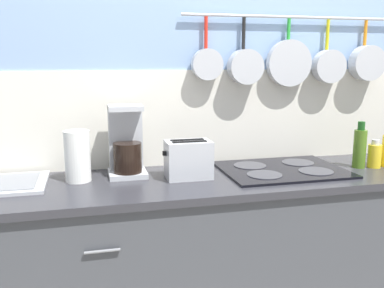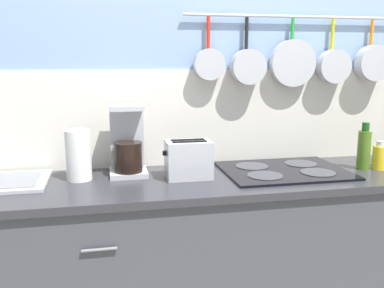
# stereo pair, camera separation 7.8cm
# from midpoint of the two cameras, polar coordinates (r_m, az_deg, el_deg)

# --- Properties ---
(wall_back) EXTENTS (7.20, 0.16, 2.60)m
(wall_back) POSITION_cam_midpoint_polar(r_m,az_deg,el_deg) (2.36, 5.70, 7.06)
(wall_back) COLOR #84A3CC
(wall_back) RESTS_ON ground_plane
(cabinet_base) EXTENTS (3.17, 0.55, 0.85)m
(cabinet_base) POSITION_cam_midpoint_polar(r_m,az_deg,el_deg) (2.29, 8.04, -15.23)
(cabinet_base) COLOR #3F4247
(cabinet_base) RESTS_ON ground_plane
(countertop) EXTENTS (3.21, 0.57, 0.03)m
(countertop) POSITION_cam_midpoint_polar(r_m,az_deg,el_deg) (2.13, 8.37, -4.45)
(countertop) COLOR #2D2D33
(countertop) RESTS_ON cabinet_base
(paper_towel_roll) EXTENTS (0.12, 0.12, 0.24)m
(paper_towel_roll) POSITION_cam_midpoint_polar(r_m,az_deg,el_deg) (2.04, -16.09, -1.57)
(paper_towel_roll) COLOR white
(paper_towel_roll) RESTS_ON countertop
(coffee_maker) EXTENTS (0.18, 0.18, 0.34)m
(coffee_maker) POSITION_cam_midpoint_polar(r_m,az_deg,el_deg) (2.09, -9.79, -0.38)
(coffee_maker) COLOR #B7BABF
(coffee_maker) RESTS_ON countertop
(toaster) EXTENTS (0.23, 0.14, 0.18)m
(toaster) POSITION_cam_midpoint_polar(r_m,az_deg,el_deg) (2.02, -1.60, -2.07)
(toaster) COLOR #B7BABF
(toaster) RESTS_ON countertop
(cooktop) EXTENTS (0.61, 0.47, 0.01)m
(cooktop) POSITION_cam_midpoint_polar(r_m,az_deg,el_deg) (2.20, 10.93, -3.35)
(cooktop) COLOR black
(cooktop) RESTS_ON countertop
(bottle_cooking_wine) EXTENTS (0.07, 0.07, 0.24)m
(bottle_cooking_wine) POSITION_cam_midpoint_polar(r_m,az_deg,el_deg) (2.36, 20.59, -0.43)
(bottle_cooking_wine) COLOR #4C721E
(bottle_cooking_wine) RESTS_ON countertop
(bottle_sesame_oil) EXTENTS (0.07, 0.07, 0.15)m
(bottle_sesame_oil) POSITION_cam_midpoint_polar(r_m,az_deg,el_deg) (2.40, 22.31, -1.39)
(bottle_sesame_oil) COLOR yellow
(bottle_sesame_oil) RESTS_ON countertop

